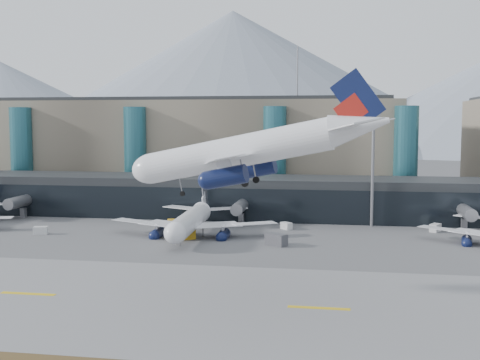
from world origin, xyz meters
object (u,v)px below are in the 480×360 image
object	(u,v)px
veh_a	(41,230)
veh_d	(435,228)
veh_h	(186,235)
veh_c	(276,240)
veh_b	(171,223)
lightmast_mid	(373,163)
veh_g	(286,226)
jet_parked_mid	(193,213)
hero_jet	(262,140)

from	to	relation	value
veh_a	veh_d	xyz separation A→B (m)	(83.20, 16.45, 0.05)
veh_d	veh_h	xyz separation A→B (m)	(-51.32, -16.94, 0.11)
veh_c	veh_h	size ratio (longest dim) A/B	1.17
veh_a	veh_b	xyz separation A→B (m)	(24.71, 13.84, -0.04)
veh_a	veh_b	distance (m)	28.32
veh_b	veh_a	bearing A→B (deg)	102.06
lightmast_mid	veh_g	world-z (taller)	lightmast_mid
lightmast_mid	veh_b	xyz separation A→B (m)	(-45.19, -7.30, -13.64)
lightmast_mid	veh_c	world-z (taller)	lightmast_mid
lightmast_mid	veh_c	distance (m)	34.10
veh_g	veh_h	xyz separation A→B (m)	(-19.10, -14.82, 0.21)
veh_b	veh_c	bearing A→B (deg)	-141.22
veh_a	veh_b	world-z (taller)	veh_a
jet_parked_mid	veh_c	distance (m)	20.81
lightmast_mid	veh_h	bearing A→B (deg)	-150.36
jet_parked_mid	veh_c	bearing A→B (deg)	-117.52
veh_g	veh_a	bearing A→B (deg)	-117.78
hero_jet	veh_h	bearing A→B (deg)	126.20
hero_jet	veh_d	size ratio (longest dim) A/B	12.25
jet_parked_mid	veh_b	xyz separation A→B (m)	(-7.33, 8.62, -3.77)
jet_parked_mid	veh_h	distance (m)	6.75
veh_d	veh_g	size ratio (longest dim) A/B	1.16
veh_b	veh_h	size ratio (longest dim) A/B	0.77
veh_c	veh_g	xyz separation A→B (m)	(0.41, 17.94, -0.38)
lightmast_mid	hero_jet	size ratio (longest dim) A/B	0.69
veh_a	veh_d	bearing A→B (deg)	-2.83
veh_a	veh_h	world-z (taller)	veh_h
veh_c	veh_h	distance (m)	18.94
lightmast_mid	jet_parked_mid	world-z (taller)	lightmast_mid
veh_a	veh_g	bearing A→B (deg)	1.68
veh_b	veh_d	world-z (taller)	veh_d
veh_g	veh_h	distance (m)	24.18
veh_h	veh_a	bearing A→B (deg)	143.90
veh_d	hero_jet	bearing A→B (deg)	-179.36
hero_jet	veh_h	world-z (taller)	hero_jet
jet_parked_mid	veh_g	distance (m)	21.36
jet_parked_mid	veh_h	bearing A→B (deg)	176.48
jet_parked_mid	veh_c	size ratio (longest dim) A/B	9.11
veh_b	veh_h	world-z (taller)	veh_h
veh_d	veh_g	world-z (taller)	veh_d
veh_b	veh_d	size ratio (longest dim) A/B	0.89
hero_jet	veh_h	size ratio (longest dim) A/B	10.53
veh_d	veh_h	distance (m)	54.04
lightmast_mid	veh_c	xyz separation A→B (m)	(-19.33, -24.75, -13.28)
veh_a	jet_parked_mid	bearing A→B (deg)	-4.76
jet_parked_mid	veh_a	size ratio (longest dim) A/B	12.88
hero_jet	veh_g	xyz separation A→B (m)	(-1.27, 54.04, -20.65)
veh_h	lightmast_mid	bearing A→B (deg)	-5.57
veh_a	veh_c	xyz separation A→B (m)	(50.57, -3.61, 0.32)
veh_a	lightmast_mid	bearing A→B (deg)	2.81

